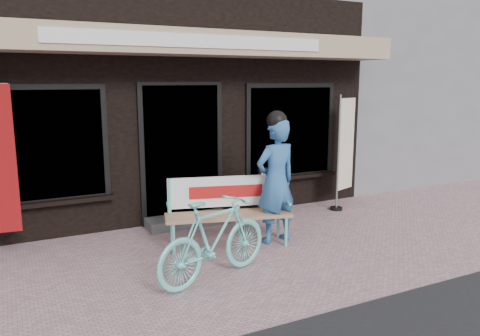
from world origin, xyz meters
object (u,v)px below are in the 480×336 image
person (276,179)px  menu_stand (270,192)px  bench (227,205)px  bicycle (214,239)px  nobori_cream (345,150)px

person → menu_stand: size_ratio=2.21×
bench → menu_stand: 1.44m
bicycle → menu_stand: size_ratio=1.90×
menu_stand → bicycle: bearing=-133.3°
bicycle → menu_stand: bicycle is taller
person → bicycle: person is taller
nobori_cream → person: bearing=-173.4°
person → menu_stand: 1.30m
bench → bicycle: size_ratio=1.12×
person → bench: bearing=152.7°
bench → menu_stand: bench is taller
nobori_cream → menu_stand: 1.56m
bicycle → menu_stand: (1.80, 1.86, -0.05)m
person → bicycle: (-1.26, -0.78, -0.43)m
person → nobori_cream: 2.21m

